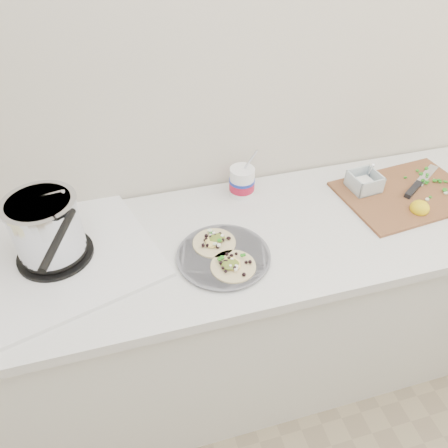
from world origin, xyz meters
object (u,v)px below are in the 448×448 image
object	(u,v)px
tub	(243,180)
cutboard	(403,190)
stove	(50,237)
taco_plate	(223,254)

from	to	relation	value
tub	cutboard	world-z (taller)	tub
stove	taco_plate	distance (m)	0.56
cutboard	tub	bearing A→B (deg)	158.68
taco_plate	cutboard	distance (m)	0.79
stove	cutboard	world-z (taller)	stove
stove	tub	xyz separation A→B (m)	(0.70, 0.18, -0.03)
stove	cutboard	distance (m)	1.32
tub	cutboard	size ratio (longest dim) A/B	0.41
cutboard	taco_plate	bearing A→B (deg)	-174.50
taco_plate	tub	xyz separation A→B (m)	(0.17, 0.32, 0.05)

